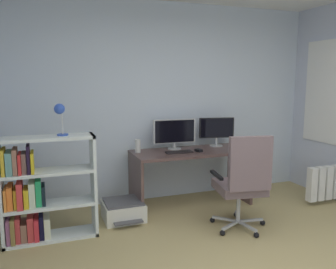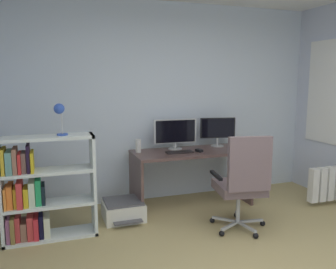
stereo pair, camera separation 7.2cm
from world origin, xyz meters
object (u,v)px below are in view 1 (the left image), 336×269
(monitor_main, at_px, (174,132))
(desk_lamp, at_px, (60,113))
(desk, at_px, (191,165))
(computer_mouse, at_px, (199,150))
(monitor_secondary, at_px, (217,129))
(radiator, at_px, (335,182))
(desktop_speaker, at_px, (138,146))
(bookshelf, at_px, (37,194))
(keyboard, at_px, (179,152))
(office_chair, at_px, (243,180))
(printer, at_px, (123,210))

(monitor_main, relative_size, desk_lamp, 1.78)
(desk, relative_size, computer_mouse, 15.33)
(monitor_secondary, xyz_separation_m, radiator, (1.41, -0.76, -0.69))
(monitor_secondary, relative_size, desktop_speaker, 2.86)
(desk, height_order, monitor_secondary, monitor_secondary)
(monitor_secondary, bearing_deg, bookshelf, -166.25)
(bookshelf, distance_m, desk_lamp, 0.86)
(keyboard, xyz_separation_m, computer_mouse, (0.26, -0.02, 0.01))
(monitor_secondary, height_order, office_chair, monitor_secondary)
(monitor_secondary, height_order, keyboard, monitor_secondary)
(keyboard, relative_size, computer_mouse, 3.40)
(desk_lamp, xyz_separation_m, radiator, (3.50, -0.18, -1.03))
(office_chair, distance_m, bookshelf, 2.16)
(printer, bearing_deg, radiator, -8.30)
(printer, bearing_deg, computer_mouse, 4.40)
(office_chair, bearing_deg, desk_lamp, 163.20)
(desktop_speaker, xyz_separation_m, office_chair, (0.87, -1.08, -0.24))
(monitor_main, distance_m, monitor_secondary, 0.63)
(monitor_main, bearing_deg, keyboard, -97.22)
(monitor_main, height_order, desk_lamp, desk_lamp)
(monitor_main, distance_m, computer_mouse, 0.41)
(monitor_secondary, height_order, radiator, monitor_secondary)
(monitor_secondary, relative_size, printer, 0.92)
(monitor_main, distance_m, keyboard, 0.33)
(computer_mouse, xyz_separation_m, desk_lamp, (-1.70, -0.31, 0.57))
(monitor_main, xyz_separation_m, bookshelf, (-1.73, -0.58, -0.46))
(desktop_speaker, height_order, desk_lamp, desk_lamp)
(computer_mouse, height_order, printer, computer_mouse)
(desk_lamp, distance_m, printer, 1.40)
(desk_lamp, height_order, printer, desk_lamp)
(desktop_speaker, xyz_separation_m, desk_lamp, (-0.95, -0.53, 0.50))
(monitor_main, relative_size, keyboard, 1.71)
(keyboard, xyz_separation_m, desk_lamp, (-1.44, -0.33, 0.57))
(printer, xyz_separation_m, radiator, (2.82, -0.41, 0.17))
(computer_mouse, bearing_deg, desktop_speaker, 147.63)
(monitor_secondary, bearing_deg, radiator, -28.27)
(office_chair, xyz_separation_m, radiator, (1.68, 0.37, -0.29))
(office_chair, height_order, bookshelf, same)
(desk, xyz_separation_m, desktop_speaker, (-0.68, 0.12, 0.27))
(radiator, bearing_deg, printer, 171.70)
(monitor_main, bearing_deg, computer_mouse, -49.43)
(monitor_secondary, distance_m, desktop_speaker, 1.15)
(monitor_main, distance_m, office_chair, 1.24)
(bookshelf, xyz_separation_m, desk_lamp, (0.26, 0.00, 0.82))
(radiator, bearing_deg, computer_mouse, 164.83)
(desk, height_order, printer, desk)
(office_chair, relative_size, radiator, 1.23)
(desk, relative_size, radiator, 1.74)
(monitor_main, xyz_separation_m, desk_lamp, (-1.47, -0.58, 0.36))
(desk, height_order, keyboard, keyboard)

